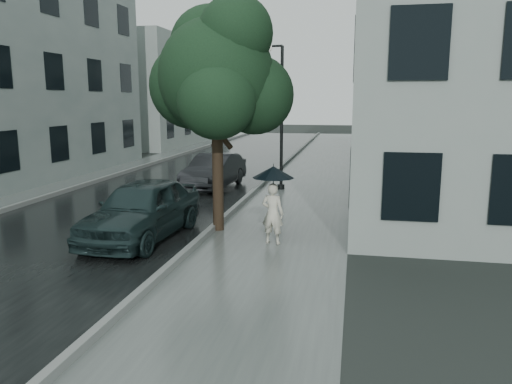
% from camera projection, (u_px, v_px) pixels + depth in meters
% --- Properties ---
extents(ground, '(120.00, 120.00, 0.00)m').
position_uv_depth(ground, '(248.00, 270.00, 10.26)').
color(ground, black).
rests_on(ground, ground).
extents(sidewalk, '(3.50, 60.00, 0.01)m').
position_uv_depth(sidewalk, '(311.00, 180.00, 21.78)').
color(sidewalk, slate).
rests_on(sidewalk, ground).
extents(kerb_near, '(0.15, 60.00, 0.15)m').
position_uv_depth(kerb_near, '(270.00, 177.00, 22.12)').
color(kerb_near, slate).
rests_on(kerb_near, ground).
extents(asphalt_road, '(6.85, 60.00, 0.00)m').
position_uv_depth(asphalt_road, '(195.00, 176.00, 22.80)').
color(asphalt_road, black).
rests_on(asphalt_road, ground).
extents(kerb_far, '(0.15, 60.00, 0.15)m').
position_uv_depth(kerb_far, '(123.00, 172.00, 23.46)').
color(kerb_far, slate).
rests_on(kerb_far, ground).
extents(sidewalk_far, '(1.70, 60.00, 0.01)m').
position_uv_depth(sidewalk_far, '(105.00, 173.00, 23.65)').
color(sidewalk_far, '#4C5451').
rests_on(sidewalk_far, ground).
extents(building_near, '(7.02, 36.00, 9.00)m').
position_uv_depth(building_near, '(421.00, 80.00, 27.19)').
color(building_near, gray).
rests_on(building_near, ground).
extents(building_far_b, '(7.02, 18.00, 8.00)m').
position_uv_depth(building_far_b, '(161.00, 93.00, 41.09)').
color(building_far_b, gray).
rests_on(building_far_b, ground).
extents(pedestrian, '(0.60, 0.44, 1.49)m').
position_uv_depth(pedestrian, '(273.00, 214.00, 12.01)').
color(pedestrian, beige).
rests_on(pedestrian, sidewalk).
extents(umbrella, '(1.22, 1.22, 1.02)m').
position_uv_depth(umbrella, '(273.00, 172.00, 11.81)').
color(umbrella, black).
rests_on(umbrella, ground).
extents(street_tree, '(3.90, 3.55, 5.99)m').
position_uv_depth(street_tree, '(218.00, 75.00, 12.81)').
color(street_tree, '#332619').
rests_on(street_tree, ground).
extents(lamp_post, '(0.84, 0.40, 5.53)m').
position_uv_depth(lamp_post, '(278.00, 108.00, 18.98)').
color(lamp_post, black).
rests_on(lamp_post, ground).
extents(car_near, '(2.01, 4.48, 1.50)m').
position_uv_depth(car_near, '(142.00, 209.00, 12.48)').
color(car_near, '#1A2C2C').
rests_on(car_near, ground).
extents(car_far, '(1.78, 4.16, 1.33)m').
position_uv_depth(car_far, '(214.00, 171.00, 19.74)').
color(car_far, '#27292D').
rests_on(car_far, ground).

